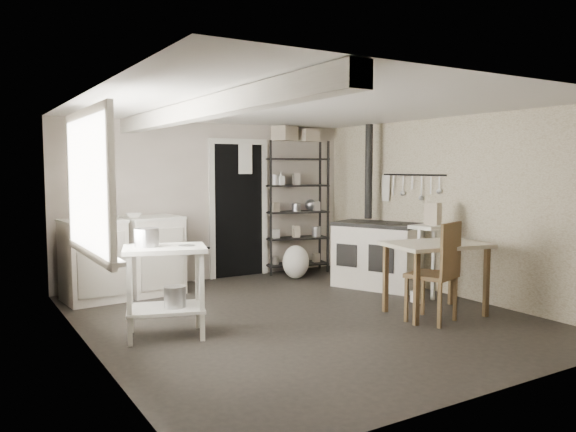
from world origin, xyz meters
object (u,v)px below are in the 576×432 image
prep_table (165,296)px  work_table (435,281)px  chair (431,277)px  stockpot (147,241)px  flour_sack (296,262)px  base_cabinets (124,261)px  stove (377,256)px  shelf_rack (296,212)px

prep_table → work_table: bearing=-14.9°
work_table → chair: (-0.26, -0.19, 0.10)m
prep_table → work_table: (2.87, -0.76, -0.02)m
stockpot → flour_sack: size_ratio=0.51×
prep_table → base_cabinets: bearing=86.6°
base_cabinets → stove: base_cabinets is taller
work_table → chair: chair is taller
base_cabinets → flour_sack: 2.52m
prep_table → work_table: size_ratio=0.83×
stockpot → work_table: size_ratio=0.24×
prep_table → chair: (2.62, -0.95, 0.08)m
stockpot → base_cabinets: 1.93m
stove → chair: size_ratio=1.05×
shelf_rack → prep_table: bearing=-129.8°
prep_table → flour_sack: 3.18m
prep_table → chair: 2.79m
shelf_rack → chair: size_ratio=1.91×
shelf_rack → work_table: (-0.03, -2.99, -0.57)m
stockpot → stove: 3.49m
stockpot → shelf_rack: (3.05, 2.14, 0.01)m
work_table → stove: bearing=75.3°
flour_sack → stove: bearing=-60.3°
base_cabinets → shelf_rack: bearing=1.0°
stockpot → base_cabinets: bearing=81.9°
work_table → base_cabinets: bearing=135.7°
chair → flour_sack: chair is taller
work_table → flour_sack: bearing=95.6°
shelf_rack → chair: shelf_rack is taller
stove → chair: (-0.64, -1.64, 0.04)m
chair → stove: bearing=50.3°
stockpot → base_cabinets: stockpot is taller
base_cabinets → shelf_rack: size_ratio=0.75×
base_cabinets → flour_sack: base_cabinets is taller
chair → flour_sack: bearing=71.4°
flour_sack → work_table: bearing=-84.4°
stove → flour_sack: stove is taller
work_table → shelf_rack: bearing=89.4°
shelf_rack → stove: (0.35, -1.54, -0.51)m
prep_table → stove: size_ratio=0.78×
prep_table → stove: bearing=11.9°
base_cabinets → work_table: bearing=-49.4°
work_table → chair: 0.34m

